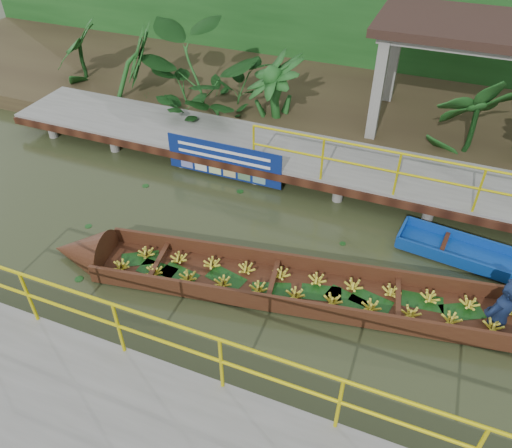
% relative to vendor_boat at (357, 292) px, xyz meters
% --- Properties ---
extents(ground, '(80.00, 80.00, 0.00)m').
position_rel_vendor_boat_xyz_m(ground, '(-2.09, 0.23, -0.26)').
color(ground, '#2D351A').
rests_on(ground, ground).
extents(land_strip, '(30.00, 8.00, 0.45)m').
position_rel_vendor_boat_xyz_m(land_strip, '(-2.09, 7.73, -0.04)').
color(land_strip, '#34271A').
rests_on(land_strip, ground).
extents(far_dock, '(16.00, 2.06, 1.66)m').
position_rel_vendor_boat_xyz_m(far_dock, '(-2.07, 3.66, 0.21)').
color(far_dock, slate).
rests_on(far_dock, ground).
extents(pavilion, '(4.40, 3.00, 3.00)m').
position_rel_vendor_boat_xyz_m(pavilion, '(0.91, 6.53, 2.55)').
color(pavilion, slate).
rests_on(pavilion, ground).
extents(foliage_backdrop, '(30.00, 0.80, 4.00)m').
position_rel_vendor_boat_xyz_m(foliage_backdrop, '(-2.09, 10.23, 1.74)').
color(foliage_backdrop, '#154215').
rests_on(foliage_backdrop, ground).
extents(vendor_boat, '(11.05, 2.82, 2.40)m').
position_rel_vendor_boat_xyz_m(vendor_boat, '(0.00, 0.00, 0.00)').
color(vendor_boat, '#3C1B10').
rests_on(vendor_boat, ground).
extents(moored_blue_boat, '(3.09, 1.13, 0.72)m').
position_rel_vendor_boat_xyz_m(moored_blue_boat, '(2.46, 1.86, -0.14)').
color(moored_blue_boat, navy).
rests_on(moored_blue_boat, ground).
extents(blue_banner, '(2.89, 0.04, 0.90)m').
position_rel_vendor_boat_xyz_m(blue_banner, '(-3.82, 2.71, 0.29)').
color(blue_banner, navy).
rests_on(blue_banner, ground).
extents(tropical_plants, '(14.52, 1.52, 1.89)m').
position_rel_vendor_boat_xyz_m(tropical_plants, '(-3.84, 5.53, 1.13)').
color(tropical_plants, '#154215').
rests_on(tropical_plants, ground).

